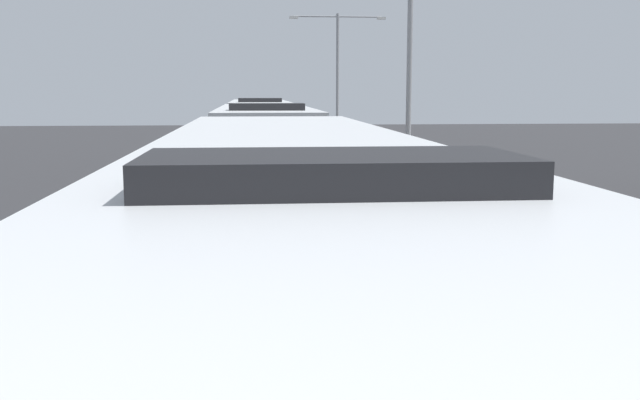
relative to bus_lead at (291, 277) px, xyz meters
The scene contains 6 objects.
bus_lead is the anchor object (origin of this frame).
bus_second_in_line 13.55m from the bus_lead, 90.00° to the left, with size 2.58×10.64×3.21m.
bus_middle 26.55m from the bus_lead, 90.00° to the left, with size 2.58×11.89×3.21m.
white_suv 4.44m from the bus_lead, 32.58° to the left, with size 1.86×4.96×1.90m.
streetlamp_mid 20.62m from the bus_lead, 74.63° to the left, with size 5.62×0.28×7.76m.
streetlamp_far 42.47m from the bus_lead, 82.67° to the left, with size 6.36×0.28×8.38m.
Camera 1 is at (-1.67, 3.66, 3.50)m, focal length 41.08 mm.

